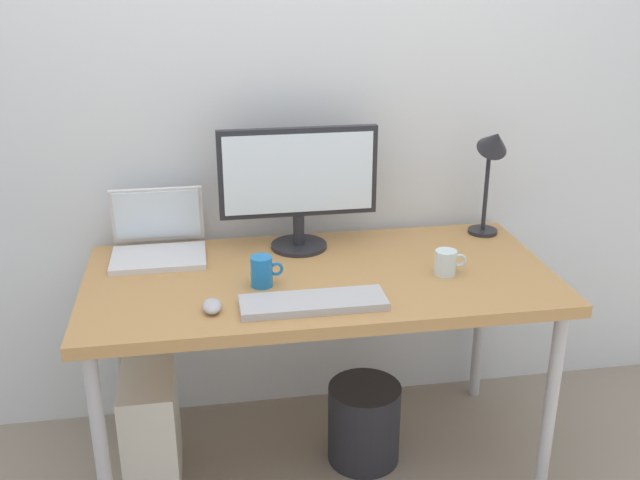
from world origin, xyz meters
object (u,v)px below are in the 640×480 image
Objects in this scene: glass_cup at (446,262)px; wastebasket at (364,423)px; laptop at (158,239)px; coffee_mug at (262,271)px; keyboard at (313,303)px; mouse at (212,306)px; monitor at (298,181)px; desk at (320,290)px; computer_tower at (152,427)px; desk_lamp at (492,158)px.

wastebasket is at bearing 167.84° from glass_cup.
coffee_mug is (0.33, -0.32, -0.01)m from laptop.
mouse is at bearing 176.66° from keyboard.
monitor is 0.90m from wastebasket.
mouse is 0.86× the size of coffee_mug.
wastebasket is at bearing -21.72° from laptop.
mouse is at bearing -169.53° from glass_cup.
wastebasket is at bearing 44.38° from keyboard.
monitor is at bearing 98.61° from desk.
coffee_mug is at bearing -162.74° from desk.
monitor is 1.32× the size of computer_tower.
wastebasket is (-0.51, -0.26, -0.90)m from desk_lamp.
wastebasket is (0.22, 0.21, -0.61)m from keyboard.
desk is 3.50× the size of keyboard.
monitor is 0.58m from glass_cup.
coffee_mug is 0.74m from wastebasket.
desk_lamp is 0.48m from glass_cup.
keyboard is 0.49m from glass_cup.
laptop reaches higher than keyboard.
desk is 2.78× the size of monitor.
keyboard is 1.47× the size of wastebasket.
monitor is 0.99m from computer_tower.
laptop is at bearing 179.22° from desk_lamp.
desk_lamp is at bearing 19.69° from desk.
desk is 0.25m from keyboard.
keyboard is at bearing -104.42° from desk.
mouse is (0.17, -0.47, -0.04)m from laptop.
wastebasket is (0.69, -0.27, -0.65)m from laptop.
glass_cup is 0.35× the size of wastebasket.
glass_cup is 0.25× the size of computer_tower.
monitor is 1.29× the size of desk_lamp.
wastebasket is at bearing -6.53° from desk.
keyboard is 0.68m from wastebasket.
desk_lamp reaches higher than keyboard.
keyboard is at bearing -161.18° from glass_cup.
laptop is 0.68m from keyboard.
mouse is 0.63m from computer_tower.
keyboard reaches higher than wastebasket.
glass_cup is (0.60, -0.01, -0.01)m from coffee_mug.
glass_cup is at bearing -34.99° from monitor.
mouse reaches higher than wastebasket.
desk_lamp is 4.76× the size of mouse.
coffee_mug is 0.25× the size of computer_tower.
computer_tower is (-0.23, 0.21, -0.55)m from mouse.
desk_lamp reaches higher than glass_cup.
glass_cup is (0.41, -0.07, 0.10)m from desk.
mouse is (-1.03, -0.45, -0.28)m from desk_lamp.
keyboard is 4.18× the size of coffee_mug.
monitor is at bearing 87.17° from keyboard.
coffee_mug is 0.35× the size of wastebasket.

